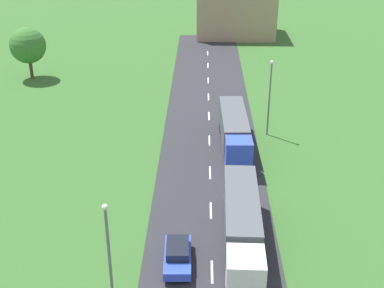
{
  "coord_description": "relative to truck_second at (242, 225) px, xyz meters",
  "views": [
    {
      "loc": [
        -0.79,
        1.44,
        24.03
      ],
      "look_at": [
        -1.7,
        44.04,
        2.94
      ],
      "focal_mm": 48.44,
      "sensor_mm": 36.0,
      "label": 1
    }
  ],
  "objects": [
    {
      "name": "truck_second",
      "position": [
        0.0,
        0.0,
        0.0
      ],
      "size": [
        2.78,
        12.71,
        3.64
      ],
      "color": "white",
      "rests_on": "road"
    },
    {
      "name": "truck_third",
      "position": [
        0.29,
        16.24,
        -0.03
      ],
      "size": [
        2.78,
        12.07,
        3.55
      ],
      "color": "blue",
      "rests_on": "road"
    },
    {
      "name": "car_third",
      "position": [
        -4.6,
        -1.87,
        -1.29
      ],
      "size": [
        2.0,
        4.42,
        1.55
      ],
      "color": "blue",
      "rests_on": "road"
    },
    {
      "name": "lamppost_second",
      "position": [
        -8.19,
        -7.55,
        2.69
      ],
      "size": [
        0.36,
        0.36,
        8.72
      ],
      "color": "slate",
      "rests_on": "ground"
    },
    {
      "name": "lamppost_third",
      "position": [
        4.09,
        20.03,
        2.48
      ],
      "size": [
        0.36,
        0.36,
        8.32
      ],
      "color": "slate",
      "rests_on": "ground"
    },
    {
      "name": "tree_birch",
      "position": [
        -26.99,
        38.0,
        2.54
      ],
      "size": [
        4.93,
        4.93,
        7.18
      ],
      "color": "#513823",
      "rests_on": "ground"
    },
    {
      "name": "distant_building",
      "position": [
        2.81,
        62.86,
        1.77
      ],
      "size": [
        13.75,
        10.9,
        7.85
      ],
      "primitive_type": "cube",
      "color": "#9E846B",
      "rests_on": "ground"
    }
  ]
}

